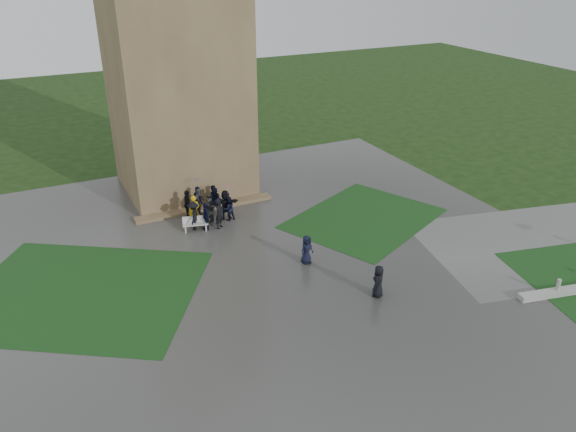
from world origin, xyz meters
name	(u,v)px	position (x,y,z in m)	size (l,w,h in m)	color
ground	(273,291)	(0.00, 0.00, 0.00)	(120.00, 120.00, 0.00)	black
plaza	(257,272)	(0.00, 2.00, 0.01)	(34.00, 34.00, 0.02)	#353532
lawn_inset_left	(82,292)	(-8.50, 4.00, 0.03)	(11.00, 9.00, 0.01)	#123513
lawn_inset_right	(364,218)	(8.50, 5.00, 0.03)	(9.00, 7.00, 0.01)	#123513
tower	(175,56)	(0.00, 15.00, 9.00)	(8.00, 8.00, 18.00)	brown
tower_plinth	(205,208)	(0.00, 10.60, 0.13)	(9.00, 0.80, 0.22)	brown
bench	(195,223)	(-1.44, 8.01, 0.47)	(1.58, 0.83, 0.87)	beige
visitor_cluster	(207,205)	(-0.30, 9.08, 1.03)	(3.60, 3.44, 2.48)	black
pedestrian_mid	(307,249)	(2.75, 1.74, 0.83)	(0.79, 0.54, 1.61)	black
pedestrian_near	(378,281)	(4.38, -2.57, 0.84)	(0.80, 0.55, 1.65)	black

